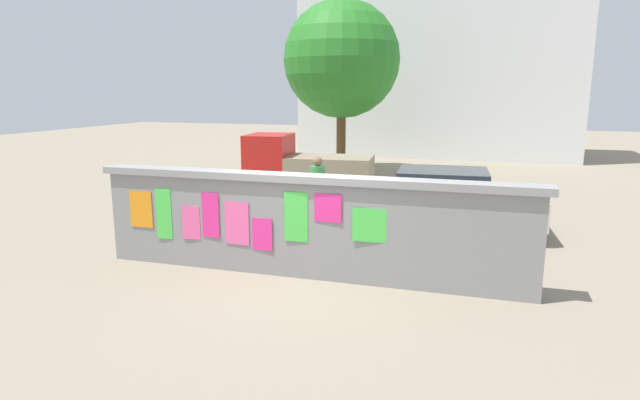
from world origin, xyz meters
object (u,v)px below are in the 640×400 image
at_px(person_walking, 318,184).
at_px(tree_roadside, 342,60).
at_px(auto_rickshaw_truck, 302,168).
at_px(car_parked, 449,200).
at_px(motorcycle, 219,216).

relative_size(person_walking, tree_roadside, 0.25).
bearing_deg(person_walking, auto_rickshaw_truck, 115.19).
relative_size(car_parked, tree_roadside, 0.61).
bearing_deg(tree_roadside, motorcycle, -90.36).
distance_m(person_walking, tree_roadside, 9.04).
height_order(motorcycle, tree_roadside, tree_roadside).
height_order(car_parked, person_walking, person_walking).
bearing_deg(car_parked, person_walking, -174.93).
distance_m(motorcycle, person_walking, 2.40).
distance_m(auto_rickshaw_truck, tree_roadside, 6.30).
height_order(person_walking, tree_roadside, tree_roadside).
bearing_deg(auto_rickshaw_truck, person_walking, -64.81).
xyz_separation_m(car_parked, person_walking, (-2.94, -0.26, 0.26)).
height_order(car_parked, motorcycle, car_parked).
xyz_separation_m(person_walking, tree_roadside, (-1.65, 8.28, 3.23)).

